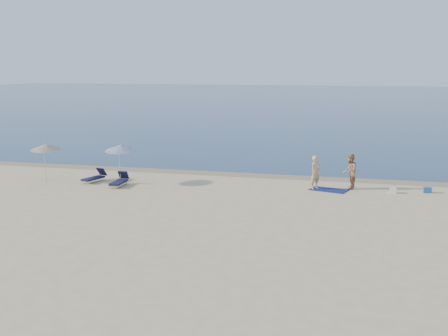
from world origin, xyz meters
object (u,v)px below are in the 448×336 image
object	(u,v)px
blue_cooler	(427,190)
umbrella_near	(121,148)
person_left	(315,172)
person_right	(350,171)

from	to	relation	value
blue_cooler	umbrella_near	bearing A→B (deg)	-179.00
person_left	blue_cooler	world-z (taller)	person_left
person_right	umbrella_near	bearing A→B (deg)	-78.03
person_left	person_right	size ratio (longest dim) A/B	0.95
blue_cooler	person_right	bearing A→B (deg)	175.87
person_left	umbrella_near	xyz separation A→B (m)	(-10.72, -1.14, 1.12)
umbrella_near	blue_cooler	bearing A→B (deg)	1.42
person_left	blue_cooler	bearing A→B (deg)	-49.67
person_left	umbrella_near	world-z (taller)	umbrella_near
person_right	umbrella_near	xyz separation A→B (m)	(-12.51, -1.65, 1.08)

